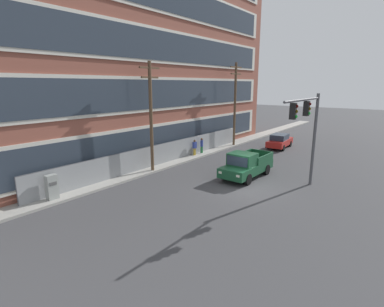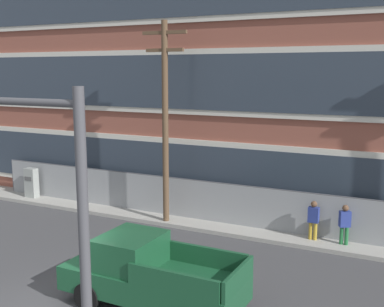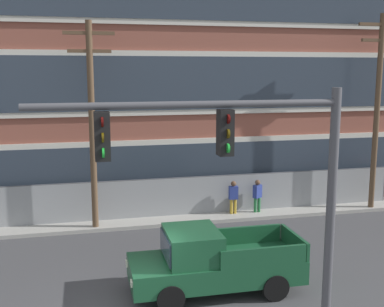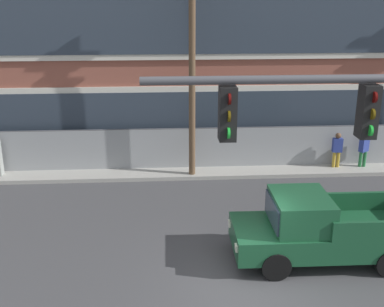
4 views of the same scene
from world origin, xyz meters
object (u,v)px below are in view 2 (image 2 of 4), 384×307
object	(u,v)px
traffic_signal_mast	(8,180)
electrical_cabinet	(32,184)
pedestrian_near_cabinet	(345,223)
pedestrian_by_fence	(313,219)
pickup_truck_dark_green	(149,275)
utility_pole_near_corner	(165,116)

from	to	relation	value
traffic_signal_mast	electrical_cabinet	distance (m)	16.25
pedestrian_near_cabinet	pedestrian_by_fence	distance (m)	1.16
pickup_truck_dark_green	electrical_cabinet	world-z (taller)	pickup_truck_dark_green
utility_pole_near_corner	pickup_truck_dark_green	bearing A→B (deg)	-64.21
pickup_truck_dark_green	traffic_signal_mast	bearing A→B (deg)	-95.30
electrical_cabinet	utility_pole_near_corner	bearing A→B (deg)	-2.58
utility_pole_near_corner	electrical_cabinet	distance (m)	9.02
traffic_signal_mast	utility_pole_near_corner	world-z (taller)	utility_pole_near_corner
pedestrian_near_cabinet	pickup_truck_dark_green	bearing A→B (deg)	-120.50
pickup_truck_dark_green	utility_pole_near_corner	bearing A→B (deg)	115.79
electrical_cabinet	pedestrian_by_fence	bearing A→B (deg)	0.27
utility_pole_near_corner	traffic_signal_mast	bearing A→B (deg)	-75.70
utility_pole_near_corner	electrical_cabinet	bearing A→B (deg)	177.42
pickup_truck_dark_green	pedestrian_by_fence	distance (m)	7.72
traffic_signal_mast	pedestrian_by_fence	size ratio (longest dim) A/B	3.75
pedestrian_by_fence	traffic_signal_mast	bearing A→B (deg)	-106.59
pedestrian_near_cabinet	traffic_signal_mast	bearing A→B (deg)	-111.78
pickup_truck_dark_green	utility_pole_near_corner	world-z (taller)	utility_pole_near_corner
utility_pole_near_corner	pedestrian_by_fence	xyz separation A→B (m)	(6.24, 0.43, -3.73)
pickup_truck_dark_green	pedestrian_near_cabinet	xyz separation A→B (m)	(4.18, 7.09, 0.03)
traffic_signal_mast	electrical_cabinet	world-z (taller)	traffic_signal_mast
utility_pole_near_corner	pedestrian_near_cabinet	world-z (taller)	utility_pole_near_corner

